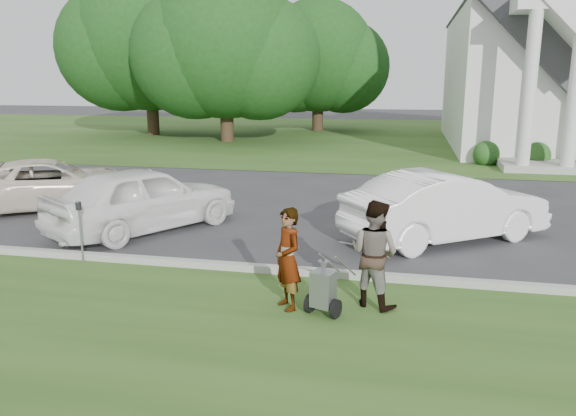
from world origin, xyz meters
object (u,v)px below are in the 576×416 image
(car_a, at_px, (50,184))
(striping_cart, at_px, (323,290))
(person_right, at_px, (374,254))
(tree_far, at_px, (149,44))
(car_d, at_px, (446,207))
(person_left, at_px, (288,260))
(parking_meter_near, at_px, (80,225))
(tree_left, at_px, (225,50))
(tree_back, at_px, (318,61))
(car_b, at_px, (144,198))
(church, at_px, (548,31))

(car_a, bearing_deg, striping_cart, -156.68)
(person_right, bearing_deg, car_a, -1.09)
(tree_far, bearing_deg, car_d, -51.39)
(tree_far, bearing_deg, person_right, -58.28)
(person_left, height_order, parking_meter_near, person_left)
(car_d, bearing_deg, tree_left, -5.03)
(person_left, height_order, car_d, person_left)
(tree_back, distance_m, car_d, 27.70)
(tree_left, relative_size, tree_back, 1.11)
(car_a, bearing_deg, tree_left, -31.16)
(car_a, xyz_separation_m, car_d, (10.61, -1.07, 0.09))
(car_b, bearing_deg, person_left, 169.01)
(person_right, bearing_deg, church, -78.79)
(striping_cart, xyz_separation_m, person_left, (-0.58, 0.14, 0.40))
(church, xyz_separation_m, tree_left, (-17.01, -1.13, -0.83))
(person_right, xyz_separation_m, car_b, (-5.61, 3.46, -0.07))
(person_right, distance_m, parking_meter_near, 5.78)
(church, bearing_deg, person_right, -106.89)
(car_b, bearing_deg, parking_meter_near, 118.85)
(person_right, bearing_deg, car_b, -3.55)
(parking_meter_near, xyz_separation_m, car_d, (7.03, 3.17, -0.01))
(tree_back, xyz_separation_m, car_a, (-3.46, -25.40, -4.04))
(tree_far, bearing_deg, tree_left, -26.56)
(person_left, distance_m, car_b, 5.79)
(tree_far, height_order, car_a, tree_far)
(church, relative_size, striping_cart, 22.01)
(person_left, bearing_deg, car_a, -163.73)
(tree_left, bearing_deg, church, 3.79)
(person_left, height_order, car_b, person_left)
(striping_cart, relative_size, car_d, 0.23)
(tree_far, distance_m, car_d, 27.92)
(tree_back, relative_size, car_b, 2.08)
(car_b, height_order, car_d, car_b)
(tree_back, height_order, car_d, tree_back)
(tree_far, bearing_deg, parking_meter_near, -67.69)
(person_left, xyz_separation_m, car_d, (2.63, 4.51, -0.03))
(tree_back, xyz_separation_m, car_b, (0.20, -27.12, -3.94))
(person_right, height_order, car_b, person_right)
(church, xyz_separation_m, tree_back, (-13.01, 6.87, -1.21))
(tree_left, relative_size, person_right, 6.21)
(car_b, xyz_separation_m, car_d, (6.95, 0.65, -0.01))
(church, bearing_deg, car_b, -122.33)
(person_right, height_order, car_a, person_right)
(tree_far, height_order, tree_back, tree_far)
(car_a, bearing_deg, car_b, -148.11)
(person_right, relative_size, car_b, 0.37)
(tree_far, relative_size, car_b, 2.52)
(person_left, bearing_deg, striping_cart, 37.99)
(church, bearing_deg, tree_far, 175.34)
(tree_back, distance_m, striping_cart, 31.83)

